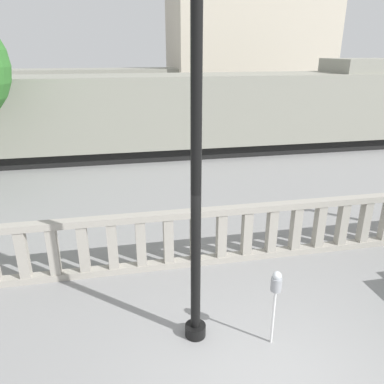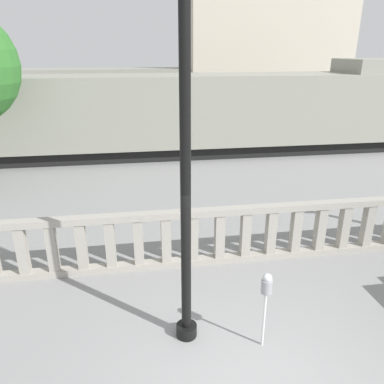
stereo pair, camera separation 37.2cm
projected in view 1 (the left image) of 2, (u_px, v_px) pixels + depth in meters
balustrade at (208, 236)px, 8.05m from camera, size 13.13×0.24×1.29m
lamppost at (196, 95)px, 4.80m from camera, size 0.43×0.43×6.52m
parking_meter at (276, 287)px, 5.66m from camera, size 0.17×0.17×1.32m
train_near at (187, 113)px, 16.32m from camera, size 19.83×2.88×4.02m
train_far at (71, 93)px, 24.62m from camera, size 28.45×2.64×3.83m
building_block at (248, 15)px, 26.46m from camera, size 10.93×6.90×13.44m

